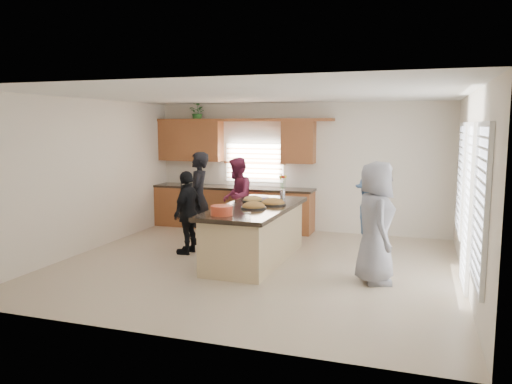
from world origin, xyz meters
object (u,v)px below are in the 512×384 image
(woman_left_back, at_px, (198,198))
(woman_right_front, at_px, (376,223))
(salad_bowl, at_px, (222,210))
(woman_right_back, at_px, (371,219))
(woman_left_front, at_px, (188,212))
(woman_left_mid, at_px, (237,197))
(island, at_px, (255,235))

(woman_left_back, xyz_separation_m, woman_right_front, (3.52, -1.46, -0.00))
(salad_bowl, xyz_separation_m, woman_right_back, (2.11, 1.50, -0.28))
(woman_left_back, bearing_deg, woman_left_front, -6.54)
(salad_bowl, height_order, woman_left_mid, woman_left_mid)
(island, distance_m, salad_bowl, 1.16)
(woman_right_front, bearing_deg, island, 58.34)
(salad_bowl, xyz_separation_m, woman_left_front, (-1.10, 1.07, -0.28))
(woman_left_back, xyz_separation_m, woman_left_mid, (0.49, 0.85, -0.07))
(island, relative_size, woman_left_back, 1.51)
(salad_bowl, distance_m, woman_left_front, 1.56)
(island, height_order, woman_right_back, woman_right_back)
(island, bearing_deg, woman_left_mid, 120.92)
(salad_bowl, distance_m, woman_right_back, 2.60)
(woman_right_front, bearing_deg, woman_right_back, -7.24)
(woman_left_back, distance_m, woman_left_mid, 0.98)
(island, distance_m, woman_left_front, 1.35)
(woman_left_mid, bearing_deg, woman_left_back, -41.67)
(salad_bowl, relative_size, woman_right_back, 0.23)
(woman_right_back, xyz_separation_m, woman_right_front, (0.16, -1.10, 0.15))
(island, bearing_deg, woman_right_back, 16.49)
(woman_right_back, distance_m, woman_right_front, 1.12)
(woman_right_front, bearing_deg, woman_left_back, 51.79)
(woman_left_front, bearing_deg, woman_right_back, 100.52)
(woman_left_front, xyz_separation_m, woman_right_back, (3.20, 0.43, -0.00))
(island, distance_m, woman_right_front, 2.18)
(salad_bowl, bearing_deg, woman_right_front, 9.88)
(woman_left_back, relative_size, woman_right_front, 1.00)
(woman_left_front, bearing_deg, island, 89.09)
(woman_left_back, relative_size, woman_left_front, 1.20)
(woman_left_back, distance_m, woman_left_front, 0.81)
(island, distance_m, woman_left_mid, 2.02)
(salad_bowl, relative_size, woman_left_back, 0.19)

